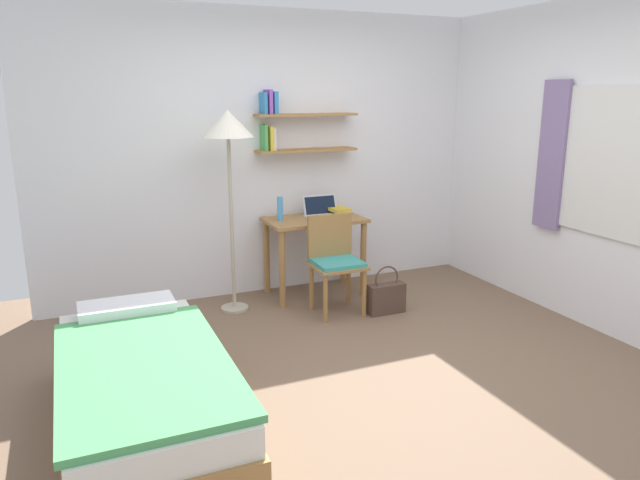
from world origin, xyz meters
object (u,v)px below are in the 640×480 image
at_px(standing_lamp, 228,134).
at_px(water_bottle, 280,209).
at_px(book_stack, 338,212).
at_px(desk_chair, 335,259).
at_px(handbag, 386,297).
at_px(laptop, 322,211).
at_px(desk, 315,235).
at_px(bed, 144,393).

xyz_separation_m(standing_lamp, water_bottle, (0.49, 0.14, -0.69)).
xyz_separation_m(standing_lamp, book_stack, (1.07, 0.13, -0.77)).
distance_m(desk_chair, handbag, 0.56).
bearing_deg(laptop, desk_chair, -101.41).
bearing_deg(handbag, water_bottle, 132.98).
height_order(desk, standing_lamp, standing_lamp).
height_order(bed, laptop, laptop).
distance_m(desk_chair, standing_lamp, 1.39).
distance_m(bed, water_bottle, 2.42).
distance_m(laptop, book_stack, 0.16).
bearing_deg(standing_lamp, desk_chair, -25.39).
bearing_deg(desk_chair, desk, 88.23).
distance_m(laptop, water_bottle, 0.42).
bearing_deg(bed, book_stack, 41.51).
distance_m(standing_lamp, book_stack, 1.33).
relative_size(standing_lamp, handbag, 4.06).
relative_size(bed, desk, 2.05).
distance_m(book_stack, handbag, 0.98).
bearing_deg(handbag, desk, 117.26).
distance_m(bed, laptop, 2.69).
bearing_deg(desk, book_stack, 5.43).
xyz_separation_m(bed, standing_lamp, (0.98, 1.68, 1.30)).
height_order(water_bottle, book_stack, water_bottle).
bearing_deg(book_stack, standing_lamp, -172.90).
bearing_deg(bed, desk_chair, 36.16).
height_order(bed, desk, desk).
relative_size(desk_chair, water_bottle, 3.80).
bearing_deg(desk_chair, standing_lamp, 154.61).
xyz_separation_m(laptop, book_stack, (0.16, -0.02, -0.01)).
relative_size(standing_lamp, book_stack, 6.74).
distance_m(desk_chair, laptop, 0.63).
bearing_deg(desk, water_bottle, 174.89).
xyz_separation_m(bed, desk_chair, (1.78, 1.30, 0.23)).
relative_size(desk_chair, standing_lamp, 0.49).
distance_m(desk, handbag, 0.92).
relative_size(laptop, water_bottle, 1.54).
height_order(laptop, handbag, laptop).
bearing_deg(desk_chair, book_stack, 62.22).
relative_size(desk, standing_lamp, 0.52).
relative_size(desk, laptop, 2.64).
bearing_deg(book_stack, desk_chair, -117.78).
distance_m(bed, desk, 2.56).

